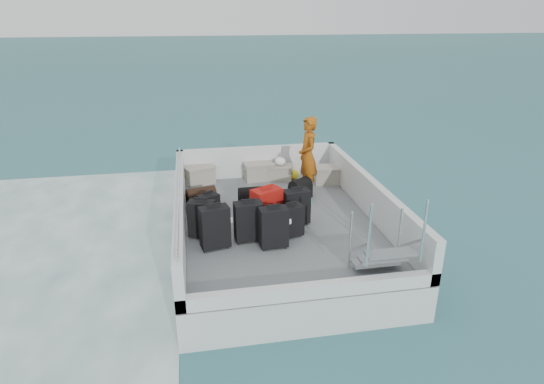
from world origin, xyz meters
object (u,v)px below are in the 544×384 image
at_px(suitcase_4, 249,222).
at_px(crate_1, 259,172).
at_px(suitcase_1, 202,219).
at_px(suitcase_2, 209,208).
at_px(suitcase_7, 296,207).
at_px(crate_2, 280,173).
at_px(crate_0, 200,175).
at_px(suitcase_8, 274,206).
at_px(passenger, 308,156).
at_px(crate_3, 328,175).
at_px(suitcase_0, 215,228).
at_px(suitcase_3, 274,228).
at_px(suitcase_6, 291,221).
at_px(suitcase_5, 267,208).

relative_size(suitcase_4, crate_1, 1.12).
bearing_deg(suitcase_1, suitcase_2, 94.09).
xyz_separation_m(suitcase_7, crate_2, (0.17, 2.30, -0.17)).
height_order(suitcase_7, crate_0, suitcase_7).
bearing_deg(suitcase_8, crate_0, 35.79).
xyz_separation_m(suitcase_1, suitcase_4, (0.75, -0.27, 0.01)).
bearing_deg(suitcase_1, crate_0, 107.22).
height_order(suitcase_1, passenger, passenger).
xyz_separation_m(suitcase_7, crate_3, (1.16, 1.90, -0.15)).
bearing_deg(suitcase_0, suitcase_4, 3.23).
bearing_deg(suitcase_3, crate_2, 72.99).
distance_m(suitcase_6, crate_2, 2.78).
relative_size(crate_2, passenger, 0.32).
xyz_separation_m(crate_0, passenger, (2.18, -1.00, 0.63)).
relative_size(suitcase_7, crate_3, 1.11).
bearing_deg(passenger, suitcase_4, -38.96).
xyz_separation_m(crate_1, crate_2, (0.48, -0.11, -0.03)).
xyz_separation_m(suitcase_0, suitcase_1, (-0.19, 0.42, -0.03)).
height_order(suitcase_1, suitcase_3, suitcase_3).
distance_m(suitcase_1, suitcase_7, 1.67).
distance_m(suitcase_6, crate_0, 3.20).
distance_m(suitcase_4, suitcase_5, 0.62).
height_order(suitcase_8, passenger, passenger).
height_order(suitcase_0, suitcase_3, suitcase_0).
height_order(suitcase_0, suitcase_8, suitcase_0).
xyz_separation_m(suitcase_3, suitcase_8, (0.26, 1.31, -0.21)).
bearing_deg(suitcase_8, suitcase_3, 169.13).
height_order(suitcase_5, passenger, passenger).
height_order(suitcase_5, crate_0, suitcase_5).
xyz_separation_m(crate_0, crate_1, (1.31, 0.00, 0.00)).
xyz_separation_m(suitcase_2, suitcase_7, (1.52, -0.36, 0.06)).
relative_size(suitcase_3, suitcase_7, 1.06).
height_order(suitcase_5, crate_1, suitcase_5).
height_order(suitcase_0, suitcase_1, suitcase_0).
distance_m(suitcase_7, crate_2, 2.31).
bearing_deg(crate_3, suitcase_1, -143.13).
height_order(crate_0, crate_2, crate_0).
distance_m(suitcase_0, suitcase_1, 0.46).
distance_m(suitcase_3, suitcase_7, 0.95).
bearing_deg(suitcase_6, suitcase_2, 131.37).
bearing_deg(suitcase_6, crate_1, 75.50).
bearing_deg(suitcase_5, suitcase_0, -171.65).
relative_size(suitcase_1, crate_0, 1.08).
bearing_deg(suitcase_4, suitcase_2, 121.27).
bearing_deg(suitcase_3, suitcase_2, 126.55).
distance_m(suitcase_6, crate_1, 2.87).
relative_size(suitcase_2, suitcase_4, 0.77).
distance_m(suitcase_4, crate_0, 2.97).
bearing_deg(suitcase_4, crate_0, 99.34).
xyz_separation_m(suitcase_0, suitcase_4, (0.56, 0.15, -0.02)).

